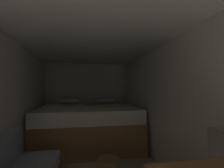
# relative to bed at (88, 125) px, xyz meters

# --- Properties ---
(wall_back) EXTENTS (2.32, 0.05, 1.96)m
(wall_back) POSITION_rel_bed_xyz_m (0.00, 0.95, 0.55)
(wall_back) COLOR silver
(wall_back) RESTS_ON ground
(wall_left) EXTENTS (0.05, 4.86, 1.96)m
(wall_left) POSITION_rel_bed_xyz_m (-1.14, -1.51, 0.55)
(wall_left) COLOR silver
(wall_left) RESTS_ON ground
(wall_right) EXTENTS (0.05, 4.86, 1.96)m
(wall_right) POSITION_rel_bed_xyz_m (1.14, -1.51, 0.55)
(wall_right) COLOR silver
(wall_right) RESTS_ON ground
(ceiling_slab) EXTENTS (2.32, 4.86, 0.05)m
(ceiling_slab) POSITION_rel_bed_xyz_m (0.00, -1.51, 1.56)
(ceiling_slab) COLOR white
(ceiling_slab) RESTS_ON wall_left
(bed) EXTENTS (2.10, 1.77, 1.02)m
(bed) POSITION_rel_bed_xyz_m (0.00, 0.00, 0.00)
(bed) COLOR olive
(bed) RESTS_ON ground
(wicker_basket) EXTENTS (0.32, 0.32, 0.26)m
(wicker_basket) POSITION_rel_bed_xyz_m (0.23, -1.42, -0.30)
(wicker_basket) COLOR olive
(wicker_basket) RESTS_ON ground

